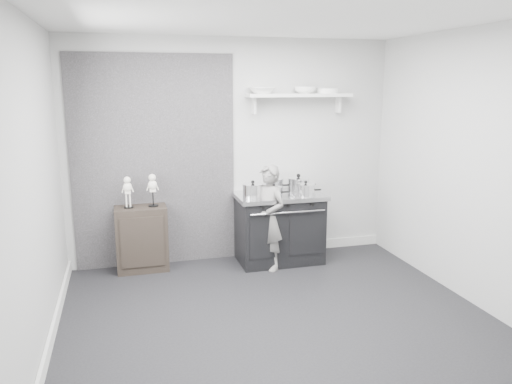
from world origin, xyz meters
The scene contains 16 objects.
ground centered at (0.00, 0.00, 0.00)m, with size 4.00×4.00×0.00m, color black.
room_shell centered at (-0.09, 0.15, 1.64)m, with size 4.02×3.62×2.71m.
wall_shelf centered at (0.80, 1.68, 2.01)m, with size 1.30×0.26×0.24m.
stove centered at (0.50, 1.48, 0.43)m, with size 1.06×0.66×0.85m.
side_cabinet centered at (-1.15, 1.61, 0.38)m, with size 0.59×0.34×0.76m, color black.
child centered at (0.30, 1.26, 0.62)m, with size 0.45×0.30×1.25m, color slate.
pot_front_left centered at (0.14, 1.40, 0.93)m, with size 0.33×0.24×0.20m.
pot_back_left centered at (0.46, 1.61, 0.94)m, with size 0.33×0.24×0.21m.
pot_back_right centered at (0.77, 1.56, 0.94)m, with size 0.36×0.28×0.22m.
pot_front_right centered at (0.76, 1.29, 0.93)m, with size 0.31×0.22×0.19m.
pot_front_center centered at (0.38, 1.32, 0.92)m, with size 0.27×0.18×0.16m.
skeleton_full centered at (-1.28, 1.61, 0.97)m, with size 0.12×0.08×0.42m, color white, non-canonical shape.
skeleton_torso centered at (-1.00, 1.61, 0.98)m, with size 0.12×0.08×0.44m, color white, non-canonical shape.
bowl_large centered at (0.33, 1.67, 2.08)m, with size 0.31×0.31×0.08m, color white.
bowl_small centered at (0.87, 1.67, 2.08)m, with size 0.26×0.26×0.08m, color white.
plate_stack centered at (1.17, 1.67, 2.07)m, with size 0.27×0.27×0.06m, color white.
Camera 1 is at (-1.32, -4.13, 2.16)m, focal length 35.00 mm.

